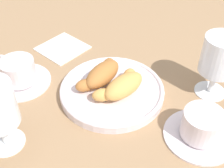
% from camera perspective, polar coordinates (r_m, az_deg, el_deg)
% --- Properties ---
extents(ground_plane, '(2.20, 2.20, 0.00)m').
position_cam_1_polar(ground_plane, '(0.66, 2.76, -1.87)').
color(ground_plane, '#997551').
extents(pastry_plate, '(0.23, 0.23, 0.02)m').
position_cam_1_polar(pastry_plate, '(0.65, 0.00, -1.25)').
color(pastry_plate, silver).
rests_on(pastry_plate, ground_plane).
extents(croissant_large, '(0.12, 0.10, 0.04)m').
position_cam_1_polar(croissant_large, '(0.62, 1.70, -0.26)').
color(croissant_large, '#D6994C').
rests_on(croissant_large, pastry_plate).
extents(croissant_small, '(0.13, 0.09, 0.04)m').
position_cam_1_polar(croissant_small, '(0.64, -2.06, 1.88)').
color(croissant_small, '#AD6B33').
rests_on(croissant_small, pastry_plate).
extents(coffee_cup_near, '(0.14, 0.14, 0.06)m').
position_cam_1_polar(coffee_cup_near, '(0.70, -17.49, 1.96)').
color(coffee_cup_near, silver).
rests_on(coffee_cup_near, ground_plane).
extents(coffee_cup_far, '(0.14, 0.14, 0.06)m').
position_cam_1_polar(coffee_cup_far, '(0.58, 16.96, -7.97)').
color(coffee_cup_far, silver).
rests_on(coffee_cup_far, ground_plane).
extents(juice_glass_left, '(0.08, 0.08, 0.14)m').
position_cam_1_polar(juice_glass_left, '(0.64, 19.94, 4.69)').
color(juice_glass_left, white).
rests_on(juice_glass_left, ground_plane).
extents(folded_napkin, '(0.14, 0.14, 0.01)m').
position_cam_1_polar(folded_napkin, '(0.80, -9.50, 6.91)').
color(folded_napkin, silver).
rests_on(folded_napkin, ground_plane).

